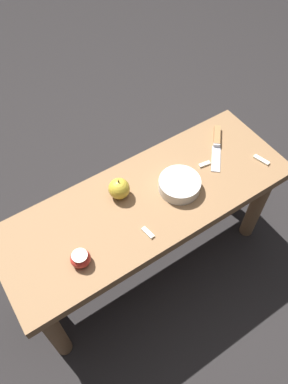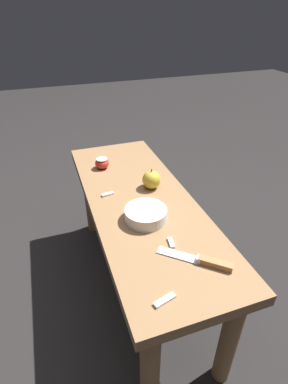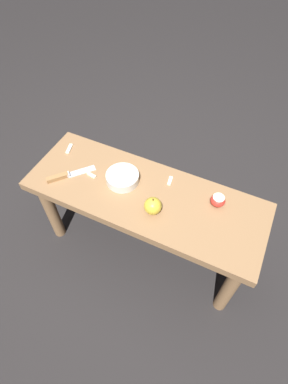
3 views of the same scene
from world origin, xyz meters
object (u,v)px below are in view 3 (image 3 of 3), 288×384
(apple_cut, at_px, (218,200))
(wooden_bench, at_px, (144,205))
(apple_whole, at_px, (153,206))
(bowl, at_px, (123,178))
(knife, at_px, (64,176))

(apple_cut, bearing_deg, wooden_bench, -164.52)
(apple_whole, relative_size, bowl, 0.57)
(knife, bearing_deg, apple_cut, -35.69)
(wooden_bench, bearing_deg, knife, -169.08)
(wooden_bench, bearing_deg, bowl, 169.13)
(bowl, bearing_deg, apple_whole, -25.71)
(apple_whole, bearing_deg, bowl, 154.29)
(apple_whole, bearing_deg, knife, -179.63)
(apple_cut, bearing_deg, apple_whole, -146.60)
(knife, xyz_separation_m, apple_cut, (0.68, 0.16, 0.02))
(wooden_bench, relative_size, knife, 5.72)
(apple_whole, relative_size, apple_cut, 1.33)
(knife, distance_m, apple_cut, 0.69)
(wooden_bench, relative_size, bowl, 7.25)
(apple_whole, distance_m, apple_cut, 0.28)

